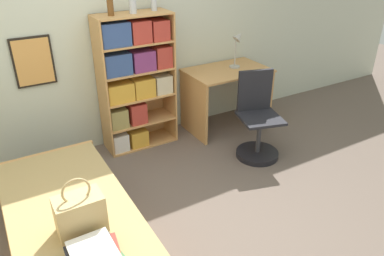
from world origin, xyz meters
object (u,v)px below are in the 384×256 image
at_px(desk, 227,89).
at_px(desk_chair, 257,130).
at_px(bed, 76,235).
at_px(bookcase, 134,79).
at_px(bottle_brown, 133,6).
at_px(bottle_green, 110,6).
at_px(handbag, 80,214).
at_px(desk_lamp, 238,42).
at_px(book_stack_on_bed, 95,256).

height_order(desk, desk_chair, desk_chair).
relative_size(bed, bookcase, 1.34).
bearing_deg(bottle_brown, bottle_green, -179.90).
xyz_separation_m(handbag, desk, (2.25, 1.49, -0.06)).
relative_size(desk, desk_chair, 1.05).
distance_m(handbag, bottle_green, 2.13).
height_order(handbag, desk, handbag).
bearing_deg(bottle_green, handbag, -118.69).
bearing_deg(desk_lamp, desk_chair, -108.40).
bearing_deg(desk, bed, -150.85).
bearing_deg(desk, desk_chair, -97.78).
relative_size(bottle_green, desk, 0.24).
distance_m(bed, bookcase, 1.89).
xyz_separation_m(bed, bottle_green, (0.91, 1.40, 1.40)).
relative_size(bookcase, bottle_brown, 7.47).
bearing_deg(book_stack_on_bed, bottle_green, 65.23).
bearing_deg(bottle_green, desk_chair, -35.21).
distance_m(bottle_green, desk_chair, 2.02).
xyz_separation_m(bookcase, bottle_green, (-0.19, -0.01, 0.79)).
bearing_deg(handbag, bookcase, 56.55).
bearing_deg(bottle_green, desk_lamp, -3.75).
relative_size(bookcase, desk_chair, 1.59).
height_order(bottle_green, desk_chair, bottle_green).
distance_m(book_stack_on_bed, desk_lamp, 3.10).
xyz_separation_m(bed, desk, (2.27, 1.27, 0.31)).
distance_m(bed, desk_lamp, 2.89).
height_order(bed, bookcase, bookcase).
height_order(handbag, book_stack_on_bed, handbag).
xyz_separation_m(handbag, bookcase, (1.08, 1.64, 0.25)).
xyz_separation_m(bookcase, desk_lamp, (1.33, -0.11, 0.26)).
bearing_deg(bottle_brown, handbag, -124.68).
relative_size(bed, handbag, 4.73).
relative_size(handbag, bottle_brown, 2.11).
bearing_deg(bottle_green, desk, -5.51).
xyz_separation_m(book_stack_on_bed, desk_lamp, (2.42, 1.85, 0.60)).
bearing_deg(book_stack_on_bed, desk_chair, 26.19).
relative_size(bottle_green, bottle_brown, 1.16).
relative_size(book_stack_on_bed, desk_chair, 0.38).
height_order(bottle_green, desk, bottle_green).
height_order(desk, desk_lamp, desk_lamp).
relative_size(book_stack_on_bed, desk_lamp, 0.79).
bearing_deg(desk_lamp, bottle_green, 176.25).
relative_size(book_stack_on_bed, bottle_green, 1.53).
bearing_deg(bottle_brown, bookcase, 164.61).
xyz_separation_m(bed, desk_chair, (2.17, 0.51, 0.10)).
xyz_separation_m(bed, bottle_brown, (1.15, 1.40, 1.39)).
height_order(bed, book_stack_on_bed, book_stack_on_bed).
relative_size(bookcase, desk, 1.52).
bearing_deg(desk, bookcase, 172.99).
bearing_deg(desk_lamp, bookcase, 175.18).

